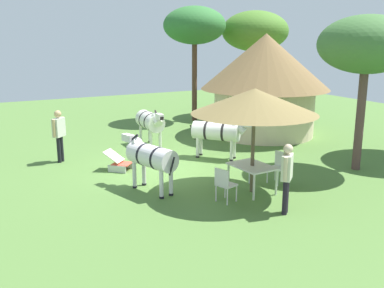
% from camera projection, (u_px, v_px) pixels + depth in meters
% --- Properties ---
extents(ground_plane, '(36.00, 36.00, 0.00)m').
position_uv_depth(ground_plane, '(165.00, 169.00, 14.19)').
color(ground_plane, '#507636').
extents(thatched_hut, '(5.37, 5.37, 4.24)m').
position_uv_depth(thatched_hut, '(265.00, 79.00, 18.56)').
color(thatched_hut, beige).
rests_on(thatched_hut, ground_plane).
extents(shade_umbrella, '(3.34, 3.34, 2.82)m').
position_uv_depth(shade_umbrella, '(254.00, 101.00, 11.57)').
color(shade_umbrella, brown).
rests_on(shade_umbrella, ground_plane).
extents(patio_dining_table, '(1.29, 0.96, 0.74)m').
position_uv_depth(patio_dining_table, '(252.00, 169.00, 12.00)').
color(patio_dining_table, silver).
rests_on(patio_dining_table, ground_plane).
extents(patio_chair_west_end, '(0.55, 0.53, 0.90)m').
position_uv_depth(patio_chair_west_end, '(224.00, 183.00, 11.24)').
color(patio_chair_west_end, silver).
rests_on(patio_chair_west_end, ground_plane).
extents(patio_chair_near_hut, '(0.52, 0.51, 0.90)m').
position_uv_depth(patio_chair_near_hut, '(279.00, 165.00, 12.77)').
color(patio_chair_near_hut, silver).
rests_on(patio_chair_near_hut, ground_plane).
extents(guest_beside_umbrella, '(0.47, 0.49, 1.71)m').
position_uv_depth(guest_beside_umbrella, '(287.00, 172.00, 10.41)').
color(guest_beside_umbrella, black).
rests_on(guest_beside_umbrella, ground_plane).
extents(standing_watcher, '(0.49, 0.49, 1.76)m').
position_uv_depth(standing_watcher, '(59.00, 131.00, 14.73)').
color(standing_watcher, black).
rests_on(standing_watcher, ground_plane).
extents(striped_lounge_chair, '(0.94, 0.94, 0.62)m').
position_uv_depth(striped_lounge_chair, '(119.00, 162.00, 14.01)').
color(striped_lounge_chair, '#D34835').
rests_on(striped_lounge_chair, ground_plane).
extents(zebra_nearest_camera, '(1.83, 1.69, 1.47)m').
position_uv_depth(zebra_nearest_camera, '(218.00, 132.00, 15.23)').
color(zebra_nearest_camera, silver).
rests_on(zebra_nearest_camera, ground_plane).
extents(zebra_by_umbrella, '(2.14, 1.01, 1.51)m').
position_uv_depth(zebra_by_umbrella, '(150.00, 157.00, 11.95)').
color(zebra_by_umbrella, silver).
rests_on(zebra_by_umbrella, ground_plane).
extents(zebra_toward_hut, '(2.17, 0.71, 1.50)m').
position_uv_depth(zebra_toward_hut, '(150.00, 122.00, 16.87)').
color(zebra_toward_hut, silver).
rests_on(zebra_toward_hut, ground_plane).
extents(acacia_tree_left_background, '(3.01, 3.01, 5.53)m').
position_uv_depth(acacia_tree_left_background, '(195.00, 26.00, 21.20)').
color(acacia_tree_left_background, brown).
rests_on(acacia_tree_left_background, ground_plane).
extents(acacia_tree_right_background, '(2.92, 2.92, 4.77)m').
position_uv_depth(acacia_tree_right_background, '(367.00, 45.00, 13.26)').
color(acacia_tree_right_background, brown).
rests_on(acacia_tree_right_background, ground_plane).
extents(acacia_tree_behind_hut, '(3.40, 3.40, 5.39)m').
position_uv_depth(acacia_tree_behind_hut, '(255.00, 31.00, 22.61)').
color(acacia_tree_behind_hut, '#523421').
rests_on(acacia_tree_behind_hut, ground_plane).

